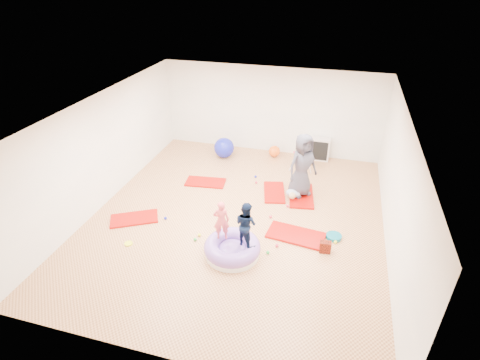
# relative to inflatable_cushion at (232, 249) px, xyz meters

# --- Properties ---
(room) EXTENTS (7.01, 8.01, 2.81)m
(room) POSITION_rel_inflatable_cushion_xyz_m (-0.28, 1.34, 1.25)
(room) COLOR tan
(room) RESTS_ON ground
(gym_mat_front_left) EXTENTS (1.26, 1.04, 0.05)m
(gym_mat_front_left) POSITION_rel_inflatable_cushion_xyz_m (-2.69, 0.58, -0.13)
(gym_mat_front_left) COLOR #A70500
(gym_mat_front_left) RESTS_ON ground
(gym_mat_mid_left) EXTENTS (1.18, 0.69, 0.05)m
(gym_mat_mid_left) POSITION_rel_inflatable_cushion_xyz_m (-1.61, 2.72, -0.13)
(gym_mat_mid_left) COLOR #A70500
(gym_mat_mid_left) RESTS_ON ground
(gym_mat_center_back) EXTENTS (0.78, 1.19, 0.05)m
(gym_mat_center_back) POSITION_rel_inflatable_cushion_xyz_m (0.40, 2.71, -0.13)
(gym_mat_center_back) COLOR #A70500
(gym_mat_center_back) RESTS_ON ground
(gym_mat_right) EXTENTS (1.37, 0.80, 0.05)m
(gym_mat_right) POSITION_rel_inflatable_cushion_xyz_m (1.24, 0.98, -0.12)
(gym_mat_right) COLOR #A70500
(gym_mat_right) RESTS_ON ground
(gym_mat_rear_right) EXTENTS (0.81, 1.33, 0.05)m
(gym_mat_rear_right) POSITION_rel_inflatable_cushion_xyz_m (1.14, 2.73, -0.12)
(gym_mat_rear_right) COLOR #A70500
(gym_mat_rear_right) RESTS_ON ground
(inflatable_cushion) EXTENTS (1.22, 1.22, 0.38)m
(inflatable_cushion) POSITION_rel_inflatable_cushion_xyz_m (0.00, 0.00, 0.00)
(inflatable_cushion) COLOR white
(inflatable_cushion) RESTS_ON ground
(child_pink) EXTENTS (0.39, 0.31, 0.93)m
(child_pink) POSITION_rel_inflatable_cushion_xyz_m (-0.27, 0.11, 0.67)
(child_pink) COLOR #F6545C
(child_pink) RESTS_ON inflatable_cushion
(child_navy) EXTENTS (0.62, 0.58, 1.02)m
(child_navy) POSITION_rel_inflatable_cushion_xyz_m (0.28, 0.06, 0.72)
(child_navy) COLOR black
(child_navy) RESTS_ON inflatable_cushion
(adult_caregiver) EXTENTS (0.99, 0.98, 1.73)m
(adult_caregiver) POSITION_rel_inflatable_cushion_xyz_m (1.09, 2.78, 0.77)
(adult_caregiver) COLOR #3A3946
(adult_caregiver) RESTS_ON gym_mat_rear_right
(infant) EXTENTS (0.39, 0.39, 0.23)m
(infant) POSITION_rel_inflatable_cushion_xyz_m (0.93, 2.54, 0.02)
(infant) COLOR #9CABC8
(infant) RESTS_ON gym_mat_rear_right
(ball_pit_balls) EXTENTS (4.16, 3.27, 0.08)m
(ball_pit_balls) POSITION_rel_inflatable_cushion_xyz_m (0.09, 1.31, -0.11)
(ball_pit_balls) COLOR #EA334D
(ball_pit_balls) RESTS_ON ground
(exercise_ball_blue) EXTENTS (0.65, 0.65, 0.65)m
(exercise_ball_blue) POSITION_rel_inflatable_cushion_xyz_m (-1.60, 4.47, 0.17)
(exercise_ball_blue) COLOR #171EB3
(exercise_ball_blue) RESTS_ON ground
(exercise_ball_orange) EXTENTS (0.37, 0.37, 0.37)m
(exercise_ball_orange) POSITION_rel_inflatable_cushion_xyz_m (-0.03, 4.94, 0.03)
(exercise_ball_orange) COLOR orange
(exercise_ball_orange) RESTS_ON ground
(infant_play_gym) EXTENTS (0.69, 0.65, 0.53)m
(infant_play_gym) POSITION_rel_inflatable_cushion_xyz_m (0.93, 4.35, 0.20)
(infant_play_gym) COLOR beige
(infant_play_gym) RESTS_ON ground
(cube_shelf) EXTENTS (0.72, 0.36, 0.72)m
(cube_shelf) POSITION_rel_inflatable_cushion_xyz_m (1.34, 5.13, 0.21)
(cube_shelf) COLOR beige
(cube_shelf) RESTS_ON ground
(balance_disc) EXTENTS (0.35, 0.35, 0.08)m
(balance_disc) POSITION_rel_inflatable_cushion_xyz_m (2.09, 1.15, -0.11)
(balance_disc) COLOR #08647B
(balance_disc) RESTS_ON ground
(backpack) EXTENTS (0.25, 0.17, 0.27)m
(backpack) POSITION_rel_inflatable_cushion_xyz_m (1.93, 0.60, -0.01)
(backpack) COLOR #961E09
(backpack) RESTS_ON ground
(yellow_toy) EXTENTS (0.18, 0.18, 0.03)m
(yellow_toy) POSITION_rel_inflatable_cushion_xyz_m (-2.34, -0.31, -0.14)
(yellow_toy) COLOR #F7FF1B
(yellow_toy) RESTS_ON ground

